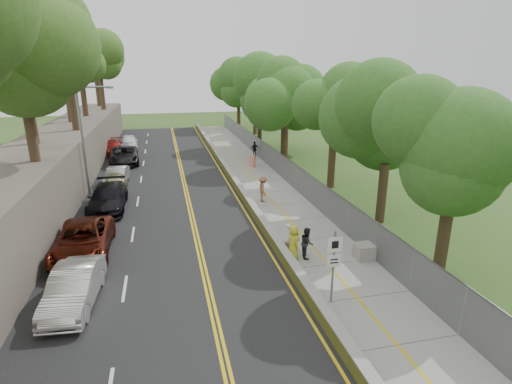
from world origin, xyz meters
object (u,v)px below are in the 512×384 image
object	(u,v)px
signpost	(334,259)
concrete_block	(366,251)
construction_barrel	(252,161)
car_2	(83,240)
painter_0	(293,242)
streetlight	(85,134)
person_far	(255,149)
car_1	(74,288)

from	to	relation	value
signpost	concrete_block	world-z (taller)	signpost
construction_barrel	car_2	bearing A→B (deg)	-127.29
concrete_block	painter_0	size ratio (longest dim) A/B	0.64
signpost	concrete_block	distance (m)	4.84
streetlight	signpost	size ratio (longest dim) A/B	2.58
painter_0	person_far	distance (m)	23.63
signpost	car_2	size ratio (longest dim) A/B	0.54
streetlight	person_far	world-z (taller)	streetlight
person_far	signpost	bearing A→B (deg)	69.75
construction_barrel	streetlight	bearing A→B (deg)	-155.40
concrete_block	painter_0	world-z (taller)	painter_0
streetlight	construction_barrel	xyz separation A→B (m)	(13.46, 6.16, -4.08)
concrete_block	car_2	size ratio (longest dim) A/B	0.20
concrete_block	person_far	world-z (taller)	person_far
construction_barrel	painter_0	world-z (taller)	painter_0
construction_barrel	person_far	distance (m)	4.39
streetlight	concrete_block	size ratio (longest dim) A/B	7.15
signpost	construction_barrel	xyz separation A→B (m)	(1.95, 23.18, -1.40)
car_2	painter_0	distance (m)	10.57
streetlight	concrete_block	distance (m)	20.63
car_2	construction_barrel	bearing A→B (deg)	52.66
signpost	person_far	bearing A→B (deg)	83.44
signpost	painter_0	bearing A→B (deg)	94.27
concrete_block	car_1	xyz separation A→B (m)	(-13.30, -1.04, 0.37)
car_2	streetlight	bearing A→B (deg)	95.78
signpost	car_1	xyz separation A→B (m)	(-10.05, 2.20, -1.17)
concrete_block	car_1	distance (m)	13.35
concrete_block	car_2	distance (m)	14.20
car_1	signpost	bearing A→B (deg)	-8.10
car_1	painter_0	world-z (taller)	painter_0
signpost	car_2	distance (m)	12.57
concrete_block	person_far	bearing A→B (deg)	90.24
car_2	person_far	world-z (taller)	person_far
streetlight	painter_0	bearing A→B (deg)	-49.22
car_1	streetlight	bearing A→B (deg)	99.88
car_1	person_far	bearing A→B (deg)	66.59
streetlight	painter_0	xyz separation A→B (m)	(11.21, -13.00, -3.71)
construction_barrel	painter_0	size ratio (longest dim) A/B	0.58
signpost	car_2	world-z (taller)	signpost
construction_barrel	person_far	xyz separation A→B (m)	(1.20, 4.21, 0.32)
concrete_block	car_2	bearing A→B (deg)	165.23
painter_0	person_far	xyz separation A→B (m)	(3.45, 23.38, -0.05)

